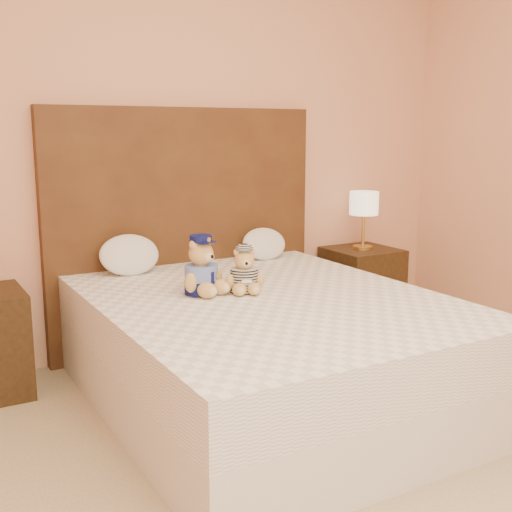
{
  "coord_description": "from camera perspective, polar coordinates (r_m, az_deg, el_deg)",
  "views": [
    {
      "loc": [
        -1.58,
        -1.46,
        1.36
      ],
      "look_at": [
        0.08,
        1.45,
        0.71
      ],
      "focal_mm": 45.0,
      "sensor_mm": 36.0,
      "label": 1
    }
  ],
  "objects": [
    {
      "name": "room_walls",
      "position": [
        2.52,
        10.35,
        21.13
      ],
      "size": [
        4.04,
        4.52,
        2.72
      ],
      "color": "#E19E7B",
      "rests_on": "ground"
    },
    {
      "name": "bed",
      "position": [
        3.27,
        0.97,
        -8.28
      ],
      "size": [
        1.6,
        2.0,
        0.55
      ],
      "color": "white",
      "rests_on": "ground"
    },
    {
      "name": "headboard",
      "position": [
        4.04,
        -6.33,
        2.32
      ],
      "size": [
        1.75,
        0.08,
        1.5
      ],
      "primitive_type": "cube",
      "color": "#513418",
      "rests_on": "ground"
    },
    {
      "name": "nightstand_right",
      "position": [
        4.6,
        9.34,
        -2.73
      ],
      "size": [
        0.45,
        0.45,
        0.55
      ],
      "primitive_type": "cube",
      "color": "#3A2612",
      "rests_on": "ground"
    },
    {
      "name": "lamp",
      "position": [
        4.49,
        9.57,
        4.39
      ],
      "size": [
        0.2,
        0.2,
        0.4
      ],
      "color": "gold",
      "rests_on": "nightstand_right"
    },
    {
      "name": "teddy_police",
      "position": [
        3.22,
        -4.9,
        -0.81
      ],
      "size": [
        0.33,
        0.32,
        0.3
      ],
      "primitive_type": null,
      "rotation": [
        0.0,
        0.0,
        0.35
      ],
      "color": "#BC8549",
      "rests_on": "bed"
    },
    {
      "name": "teddy_prisoner",
      "position": [
        3.25,
        -1.05,
        -1.26
      ],
      "size": [
        0.26,
        0.25,
        0.23
      ],
      "primitive_type": null,
      "rotation": [
        0.0,
        0.0,
        -0.31
      ],
      "color": "#BC8549",
      "rests_on": "bed"
    },
    {
      "name": "pillow_left",
      "position": [
        3.74,
        -11.2,
        0.27
      ],
      "size": [
        0.35,
        0.23,
        0.25
      ],
      "primitive_type": "ellipsoid",
      "color": "white",
      "rests_on": "bed"
    },
    {
      "name": "pillow_right",
      "position": [
        4.1,
        0.73,
        1.23
      ],
      "size": [
        0.31,
        0.2,
        0.22
      ],
      "primitive_type": "ellipsoid",
      "color": "white",
      "rests_on": "bed"
    }
  ]
}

